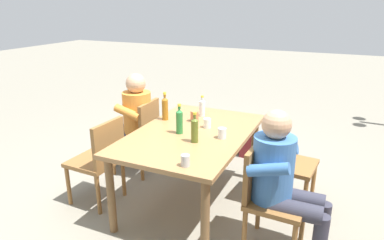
{
  "coord_description": "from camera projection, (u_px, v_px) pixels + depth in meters",
  "views": [
    {
      "loc": [
        2.8,
        1.26,
        1.92
      ],
      "look_at": [
        0.0,
        0.0,
        0.87
      ],
      "focal_mm": 32.44,
      "sensor_mm": 36.0,
      "label": 1
    }
  ],
  "objects": [
    {
      "name": "chair_far_right",
      "position": [
        267.0,
        193.0,
        2.74
      ],
      "size": [
        0.46,
        0.46,
        0.87
      ],
      "color": "olive",
      "rests_on": "ground_plane"
    },
    {
      "name": "chair_near_left",
      "position": [
        141.0,
        133.0,
        3.99
      ],
      "size": [
        0.46,
        0.46,
        0.87
      ],
      "color": "olive",
      "rests_on": "ground_plane"
    },
    {
      "name": "bottle_amber",
      "position": [
        165.0,
        108.0,
        3.58
      ],
      "size": [
        0.06,
        0.06,
        0.3
      ],
      "color": "#996019",
      "rests_on": "dining_table"
    },
    {
      "name": "person_in_white_shirt",
      "position": [
        283.0,
        177.0,
        2.64
      ],
      "size": [
        0.47,
        0.61,
        1.18
      ],
      "color": "#3D70B2",
      "rests_on": "ground_plane"
    },
    {
      "name": "person_in_plaid_shirt",
      "position": [
        132.0,
        118.0,
        3.98
      ],
      "size": [
        0.47,
        0.61,
        1.18
      ],
      "color": "orange",
      "rests_on": "ground_plane"
    },
    {
      "name": "chair_far_left",
      "position": [
        284.0,
        157.0,
        3.37
      ],
      "size": [
        0.48,
        0.48,
        0.87
      ],
      "color": "olive",
      "rests_on": "ground_plane"
    },
    {
      "name": "chair_near_right",
      "position": [
        100.0,
        157.0,
        3.37
      ],
      "size": [
        0.46,
        0.46,
        0.87
      ],
      "color": "olive",
      "rests_on": "ground_plane"
    },
    {
      "name": "cup_terracotta",
      "position": [
        195.0,
        116.0,
        3.56
      ],
      "size": [
        0.08,
        0.08,
        0.11
      ],
      "primitive_type": "cylinder",
      "color": "#BC6B47",
      "rests_on": "dining_table"
    },
    {
      "name": "dining_table",
      "position": [
        192.0,
        140.0,
        3.31
      ],
      "size": [
        1.6,
        1.03,
        0.75
      ],
      "color": "#A37547",
      "rests_on": "ground_plane"
    },
    {
      "name": "cup_glass",
      "position": [
        222.0,
        133.0,
        3.12
      ],
      "size": [
        0.08,
        0.08,
        0.1
      ],
      "primitive_type": "cylinder",
      "color": "silver",
      "rests_on": "dining_table"
    },
    {
      "name": "bottle_olive",
      "position": [
        195.0,
        129.0,
        3.01
      ],
      "size": [
        0.06,
        0.06,
        0.28
      ],
      "color": "#566623",
      "rests_on": "dining_table"
    },
    {
      "name": "bottle_green",
      "position": [
        179.0,
        121.0,
        3.21
      ],
      "size": [
        0.06,
        0.06,
        0.29
      ],
      "color": "#287A38",
      "rests_on": "dining_table"
    },
    {
      "name": "cup_steel",
      "position": [
        185.0,
        161.0,
        2.59
      ],
      "size": [
        0.07,
        0.07,
        0.09
      ],
      "primitive_type": "cylinder",
      "color": "#B2B7BC",
      "rests_on": "dining_table"
    },
    {
      "name": "cup_white",
      "position": [
        207.0,
        123.0,
        3.38
      ],
      "size": [
        0.07,
        0.07,
        0.09
      ],
      "primitive_type": "cylinder",
      "color": "white",
      "rests_on": "dining_table"
    },
    {
      "name": "backpack_by_near_side",
      "position": [
        248.0,
        140.0,
        4.56
      ],
      "size": [
        0.3,
        0.23,
        0.4
      ],
      "color": "maroon",
      "rests_on": "ground_plane"
    },
    {
      "name": "bottle_clear",
      "position": [
        202.0,
        107.0,
        3.71
      ],
      "size": [
        0.06,
        0.06,
        0.23
      ],
      "color": "white",
      "rests_on": "dining_table"
    },
    {
      "name": "ground_plane",
      "position": [
        192.0,
        201.0,
        3.52
      ],
      "size": [
        24.0,
        24.0,
        0.0
      ],
      "primitive_type": "plane",
      "color": "gray"
    }
  ]
}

